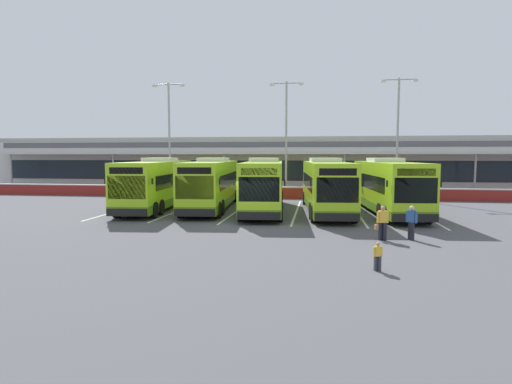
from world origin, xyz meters
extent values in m
plane|color=#4C4C51|center=(0.00, 0.00, 0.00)|extent=(200.00, 200.00, 0.00)
cube|color=silver|center=(0.00, 27.00, 2.75)|extent=(70.00, 10.00, 5.50)
cube|color=#19232D|center=(0.00, 21.98, 2.30)|extent=(66.00, 0.08, 2.20)
cube|color=#4C4C51|center=(0.00, 21.97, 5.15)|extent=(68.00, 0.08, 0.60)
cube|color=beige|center=(0.00, 20.50, 4.20)|extent=(67.00, 3.00, 0.24)
cube|color=gray|center=(0.00, 27.00, 5.75)|extent=(70.00, 10.00, 0.50)
cylinder|color=#999999|center=(-31.00, 19.30, 2.10)|extent=(0.20, 0.20, 4.20)
cylinder|color=#999999|center=(-18.60, 19.30, 2.10)|extent=(0.20, 0.20, 4.20)
cylinder|color=#999999|center=(-6.20, 19.30, 2.10)|extent=(0.20, 0.20, 4.20)
cylinder|color=#999999|center=(6.20, 19.30, 2.10)|extent=(0.20, 0.20, 4.20)
cylinder|color=#999999|center=(18.60, 19.30, 2.10)|extent=(0.20, 0.20, 4.20)
cube|color=maroon|center=(0.00, 14.50, 0.50)|extent=(60.00, 0.36, 1.00)
cube|color=#B2B2B2|center=(0.00, 14.50, 1.05)|extent=(60.00, 0.40, 0.10)
cube|color=#9ED11E|center=(-8.23, 5.85, 1.91)|extent=(3.55, 12.17, 3.19)
cube|color=#598419|center=(-8.23, 5.85, 0.59)|extent=(3.57, 12.19, 0.56)
cube|color=black|center=(-8.27, 6.25, 2.15)|extent=(3.38, 9.78, 0.96)
cube|color=black|center=(-7.73, -0.08, 2.05)|extent=(2.31, 0.29, 1.40)
cube|color=black|center=(-7.73, -0.09, 3.05)|extent=(2.05, 0.25, 0.40)
cube|color=silver|center=(-8.32, 6.84, 3.64)|extent=(2.28, 2.96, 0.28)
cube|color=black|center=(-7.72, -0.19, 0.55)|extent=(2.45, 0.37, 0.44)
cube|color=black|center=(-6.31, 0.39, 2.40)|extent=(0.09, 0.13, 0.36)
cube|color=black|center=(-9.21, 0.15, 2.40)|extent=(0.09, 0.13, 0.36)
cylinder|color=black|center=(-7.43, 10.53, 0.52)|extent=(0.41, 1.06, 1.04)
cylinder|color=black|center=(-9.81, 10.33, 0.52)|extent=(0.41, 1.06, 1.04)
cylinder|color=black|center=(-6.77, 2.76, 0.52)|extent=(0.41, 1.06, 1.04)
cylinder|color=black|center=(-9.15, 2.56, 0.52)|extent=(0.41, 1.06, 1.04)
cylinder|color=black|center=(-6.65, 1.36, 0.52)|extent=(0.41, 1.06, 1.04)
cylinder|color=black|center=(-9.04, 1.16, 0.52)|extent=(0.41, 1.06, 1.04)
cube|color=#9ED11E|center=(-4.20, 6.36, 1.91)|extent=(3.55, 12.17, 3.19)
cube|color=#598419|center=(-4.20, 6.36, 0.59)|extent=(3.57, 12.19, 0.56)
cube|color=black|center=(-4.24, 6.76, 2.15)|extent=(3.38, 9.78, 0.96)
cube|color=black|center=(-3.70, 0.43, 2.05)|extent=(2.31, 0.29, 1.40)
cube|color=black|center=(-3.70, 0.42, 3.05)|extent=(2.05, 0.25, 0.40)
cube|color=silver|center=(-4.29, 7.36, 3.64)|extent=(2.28, 2.96, 0.28)
cube|color=black|center=(-3.69, 0.32, 0.55)|extent=(2.45, 0.37, 0.44)
cube|color=black|center=(-2.28, 0.90, 2.40)|extent=(0.09, 0.13, 0.36)
cube|color=black|center=(-5.18, 0.66, 2.40)|extent=(0.09, 0.13, 0.36)
cylinder|color=black|center=(-3.40, 11.04, 0.52)|extent=(0.41, 1.06, 1.04)
cylinder|color=black|center=(-5.78, 10.84, 0.52)|extent=(0.41, 1.06, 1.04)
cylinder|color=black|center=(-2.74, 3.27, 0.52)|extent=(0.41, 1.06, 1.04)
cylinder|color=black|center=(-5.12, 3.07, 0.52)|extent=(0.41, 1.06, 1.04)
cylinder|color=black|center=(-2.63, 1.88, 0.52)|extent=(0.41, 1.06, 1.04)
cylinder|color=black|center=(-5.01, 1.68, 0.52)|extent=(0.41, 1.06, 1.04)
cube|color=#9ED11E|center=(-0.22, 5.63, 1.91)|extent=(3.55, 12.17, 3.19)
cube|color=#598419|center=(-0.22, 5.63, 0.59)|extent=(3.57, 12.19, 0.56)
cube|color=black|center=(-0.26, 6.03, 2.15)|extent=(3.38, 9.78, 0.96)
cube|color=black|center=(0.28, -0.30, 2.05)|extent=(2.31, 0.29, 1.40)
cube|color=black|center=(0.28, -0.31, 3.05)|extent=(2.05, 0.25, 0.40)
cube|color=silver|center=(-0.31, 6.62, 3.64)|extent=(2.28, 2.96, 0.28)
cube|color=black|center=(0.29, -0.41, 0.55)|extent=(2.45, 0.37, 0.44)
cube|color=black|center=(1.70, 0.17, 2.40)|extent=(0.09, 0.13, 0.36)
cube|color=black|center=(-1.20, -0.07, 2.40)|extent=(0.09, 0.13, 0.36)
cylinder|color=black|center=(0.58, 10.31, 0.52)|extent=(0.41, 1.06, 1.04)
cylinder|color=black|center=(-1.80, 10.11, 0.52)|extent=(0.41, 1.06, 1.04)
cylinder|color=black|center=(1.24, 2.54, 0.52)|extent=(0.41, 1.06, 1.04)
cylinder|color=black|center=(-1.14, 2.34, 0.52)|extent=(0.41, 1.06, 1.04)
cylinder|color=black|center=(1.36, 1.14, 0.52)|extent=(0.41, 1.06, 1.04)
cylinder|color=black|center=(-1.03, 0.94, 0.52)|extent=(0.41, 1.06, 1.04)
cube|color=#9ED11E|center=(4.13, 5.76, 1.91)|extent=(3.55, 12.17, 3.19)
cube|color=#598419|center=(4.13, 5.76, 0.59)|extent=(3.57, 12.19, 0.56)
cube|color=black|center=(4.10, 6.15, 2.15)|extent=(3.38, 9.78, 0.96)
cube|color=black|center=(4.63, -0.17, 2.05)|extent=(2.31, 0.29, 1.40)
cube|color=black|center=(4.64, -0.18, 3.05)|extent=(2.05, 0.25, 0.40)
cube|color=silver|center=(4.05, 6.75, 3.64)|extent=(2.28, 2.96, 0.28)
cube|color=black|center=(4.64, -0.28, 0.55)|extent=(2.45, 0.37, 0.44)
cube|color=black|center=(6.05, 0.30, 2.40)|extent=(0.09, 0.13, 0.36)
cube|color=black|center=(3.16, 0.05, 2.40)|extent=(0.09, 0.13, 0.36)
cylinder|color=black|center=(4.94, 10.44, 0.52)|extent=(0.41, 1.06, 1.04)
cylinder|color=black|center=(2.56, 10.24, 0.52)|extent=(0.41, 1.06, 1.04)
cylinder|color=black|center=(5.59, 2.67, 0.52)|extent=(0.41, 1.06, 1.04)
cylinder|color=black|center=(3.21, 2.47, 0.52)|extent=(0.41, 1.06, 1.04)
cylinder|color=black|center=(5.71, 1.27, 0.52)|extent=(0.41, 1.06, 1.04)
cylinder|color=black|center=(3.33, 1.07, 0.52)|extent=(0.41, 1.06, 1.04)
cube|color=#9ED11E|center=(8.33, 6.10, 1.91)|extent=(3.55, 12.17, 3.19)
cube|color=#598419|center=(8.33, 6.10, 0.59)|extent=(3.57, 12.19, 0.56)
cube|color=black|center=(8.30, 6.50, 2.15)|extent=(3.38, 9.78, 0.96)
cube|color=black|center=(8.83, 0.17, 2.05)|extent=(2.31, 0.29, 1.40)
cube|color=black|center=(8.84, 0.16, 3.05)|extent=(2.05, 0.25, 0.40)
cube|color=silver|center=(8.25, 7.10, 3.64)|extent=(2.28, 2.96, 0.28)
cube|color=black|center=(8.84, 0.06, 0.55)|extent=(2.45, 0.37, 0.44)
cube|color=black|center=(10.26, 0.64, 2.40)|extent=(0.09, 0.13, 0.36)
cube|color=black|center=(7.36, 0.40, 2.40)|extent=(0.09, 0.13, 0.36)
cylinder|color=black|center=(9.14, 10.78, 0.52)|extent=(0.41, 1.06, 1.04)
cylinder|color=black|center=(6.76, 10.58, 0.52)|extent=(0.41, 1.06, 1.04)
cylinder|color=black|center=(9.79, 3.01, 0.52)|extent=(0.41, 1.06, 1.04)
cylinder|color=black|center=(7.41, 2.81, 0.52)|extent=(0.41, 1.06, 1.04)
cylinder|color=black|center=(9.91, 1.62, 0.52)|extent=(0.41, 1.06, 1.04)
cylinder|color=black|center=(7.53, 1.41, 0.52)|extent=(0.41, 1.06, 1.04)
cube|color=silver|center=(-10.50, 6.00, 0.00)|extent=(0.14, 13.00, 0.01)
cube|color=silver|center=(-6.30, 6.00, 0.00)|extent=(0.14, 13.00, 0.01)
cube|color=silver|center=(-2.10, 6.00, 0.00)|extent=(0.14, 13.00, 0.01)
cube|color=silver|center=(2.10, 6.00, 0.00)|extent=(0.14, 13.00, 0.01)
cube|color=silver|center=(6.30, 6.00, 0.00)|extent=(0.14, 13.00, 0.01)
cube|color=silver|center=(10.50, 6.00, 0.00)|extent=(0.14, 13.00, 0.01)
cube|color=black|center=(6.47, -3.57, 0.42)|extent=(0.17, 0.21, 0.84)
cube|color=black|center=(6.65, -3.65, 0.42)|extent=(0.17, 0.21, 0.84)
cube|color=gold|center=(6.56, -3.61, 1.12)|extent=(0.38, 0.29, 0.56)
cube|color=gold|center=(6.34, -3.66, 1.09)|extent=(0.11, 0.12, 0.54)
cube|color=gold|center=(6.77, -3.57, 1.09)|extent=(0.11, 0.12, 0.54)
sphere|color=tan|center=(6.56, -3.61, 1.51)|extent=(0.22, 0.22, 0.22)
cube|color=olive|center=(6.27, -3.65, 0.63)|extent=(0.18, 0.30, 0.22)
cylinder|color=olive|center=(6.27, -3.65, 0.81)|extent=(0.02, 0.02, 0.16)
cube|color=black|center=(7.88, -3.23, 0.42)|extent=(0.22, 0.23, 0.84)
cube|color=black|center=(7.93, -3.42, 0.42)|extent=(0.22, 0.23, 0.84)
cube|color=#2D5693|center=(7.91, -3.32, 1.12)|extent=(0.40, 0.39, 0.56)
cube|color=#2D5693|center=(7.74, -3.18, 1.09)|extent=(0.13, 0.13, 0.54)
cube|color=#2D5693|center=(8.08, -3.46, 1.09)|extent=(0.13, 0.13, 0.54)
sphere|color=#DBB293|center=(7.91, -3.32, 1.51)|extent=(0.22, 0.22, 0.22)
cube|color=#33333D|center=(5.54, -8.95, 0.26)|extent=(0.12, 0.14, 0.52)
cube|color=#33333D|center=(5.66, -8.99, 0.26)|extent=(0.12, 0.14, 0.52)
cube|color=gold|center=(5.60, -8.97, 0.69)|extent=(0.25, 0.21, 0.35)
cube|color=gold|center=(5.47, -9.02, 0.68)|extent=(0.07, 0.08, 0.33)
cube|color=gold|center=(5.73, -8.92, 0.68)|extent=(0.07, 0.08, 0.33)
sphere|color=tan|center=(5.60, -8.97, 0.94)|extent=(0.14, 0.14, 0.14)
cylinder|color=#9E9EA3|center=(-10.97, 16.15, 5.50)|extent=(0.20, 0.20, 11.00)
cylinder|color=#9E9EA3|center=(-10.97, 16.15, 10.85)|extent=(2.80, 0.10, 0.10)
cube|color=silver|center=(-12.37, 16.15, 10.75)|extent=(0.44, 0.28, 0.20)
cube|color=silver|center=(-9.57, 16.15, 10.75)|extent=(0.44, 0.28, 0.20)
cylinder|color=#9E9EA3|center=(0.50, 17.10, 5.50)|extent=(0.20, 0.20, 11.00)
cylinder|color=#9E9EA3|center=(0.50, 17.10, 10.85)|extent=(2.80, 0.10, 0.10)
cube|color=silver|center=(-0.90, 17.10, 10.75)|extent=(0.44, 0.28, 0.20)
cube|color=silver|center=(1.90, 17.10, 10.75)|extent=(0.44, 0.28, 0.20)
cylinder|color=#9E9EA3|center=(10.80, 16.65, 5.50)|extent=(0.20, 0.20, 11.00)
cylinder|color=#9E9EA3|center=(10.80, 16.65, 10.85)|extent=(2.80, 0.10, 0.10)
cube|color=silver|center=(9.40, 16.65, 10.75)|extent=(0.44, 0.28, 0.20)
cube|color=silver|center=(12.20, 16.65, 10.75)|extent=(0.44, 0.28, 0.20)
camera|label=1|loc=(3.51, -23.35, 3.95)|focal=29.10mm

